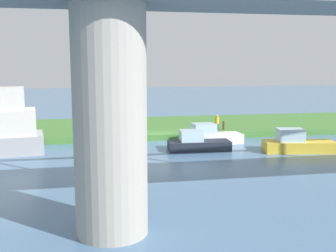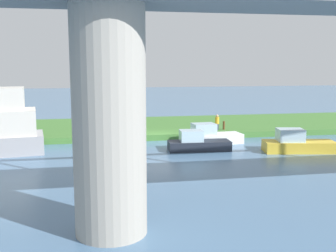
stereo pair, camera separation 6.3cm
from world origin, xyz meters
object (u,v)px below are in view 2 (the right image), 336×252
Objects in this scene: mooring_post at (224,125)px; motorboat_white at (297,144)px; bridge_pylon at (109,123)px; person_on_bank at (217,122)px; motorboat_red at (209,136)px; riverboat_paddlewheel at (197,143)px.

mooring_post is 0.14× the size of motorboat_white.
bridge_pylon is 1.58× the size of motorboat_white.
bridge_pylon is at bearing 62.44° from person_on_bank.
person_on_bank reaches higher than motorboat_red.
bridge_pylon is 23.34m from mooring_post.
bridge_pylon is 16.18m from riverboat_paddlewheel.
motorboat_red is (5.39, -4.27, -0.02)m from motorboat_white.
person_on_bank is 0.30× the size of riverboat_paddlewheel.
person_on_bank is at bearing -65.43° from motorboat_white.
bridge_pylon reaches higher than riverboat_paddlewheel.
motorboat_red is (2.45, 3.73, -0.28)m from mooring_post.
motorboat_red is at bearing -124.41° from riverboat_paddlewheel.
bridge_pylon reaches higher than motorboat_white.
motorboat_white is 6.88m from motorboat_red.
bridge_pylon is at bearing 40.87° from motorboat_white.
motorboat_white reaches higher than riverboat_paddlewheel.
person_on_bank is (-10.50, -20.13, -3.05)m from bridge_pylon.
riverboat_paddlewheel is at bearing 56.26° from mooring_post.
bridge_pylon is at bearing 61.07° from mooring_post.
mooring_post is 8.52m from motorboat_white.
motorboat_white reaches higher than motorboat_red.
motorboat_white is 1.15× the size of riverboat_paddlewheel.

